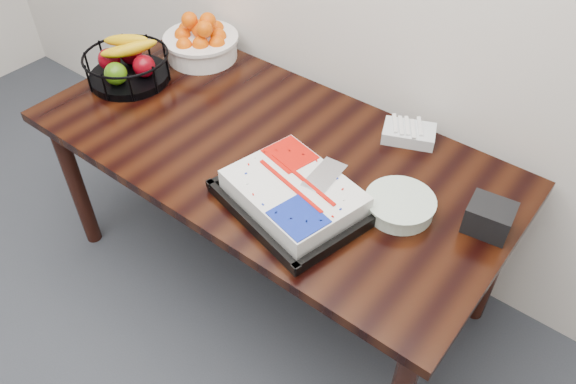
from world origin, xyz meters
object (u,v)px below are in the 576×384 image
Objects in this scene: tangerine_bowl at (201,39)px; cake_tray at (294,195)px; table at (269,163)px; plate_stack at (400,205)px; napkin_box at (489,218)px; fruit_basket at (127,64)px.

cake_tray is at bearing -28.63° from tangerine_bowl.
table is 5.45× the size of tangerine_bowl.
cake_tray reaches higher than table.
table is at bearing 179.69° from plate_stack.
napkin_box is at bearing -7.94° from tangerine_bowl.
tangerine_bowl is 0.93× the size of fruit_basket.
tangerine_bowl is at bearing 165.56° from plate_stack.
table is 0.76m from fruit_basket.
tangerine_bowl is (-0.90, 0.49, 0.05)m from cake_tray.
table is 0.56m from plate_stack.
table is at bearing -172.78° from napkin_box.
fruit_basket is (-0.74, -0.03, 0.16)m from table.
cake_tray is (0.26, -0.19, 0.13)m from table.
table is 7.92× the size of plate_stack.
fruit_basket is at bearing -107.97° from tangerine_bowl.
cake_tray is at bearing -146.93° from plate_stack.
tangerine_bowl is at bearing 172.06° from napkin_box.
plate_stack is at bearing 33.07° from cake_tray.
tangerine_bowl is 1.45× the size of plate_stack.
cake_tray is 1.64× the size of tangerine_bowl.
plate_stack is (1.18, -0.30, -0.06)m from tangerine_bowl.
tangerine_bowl is 1.45m from napkin_box.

